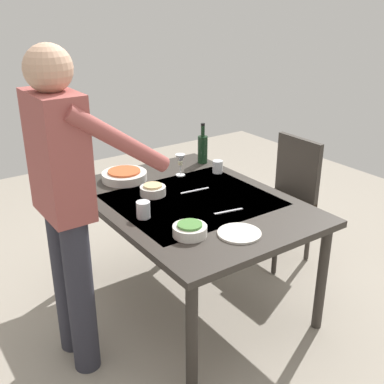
{
  "coord_description": "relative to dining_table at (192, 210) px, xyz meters",
  "views": [
    {
      "loc": [
        -2.16,
        1.52,
        1.88
      ],
      "look_at": [
        0.0,
        0.0,
        0.77
      ],
      "focal_mm": 44.55,
      "sensor_mm": 36.0,
      "label": 1
    }
  ],
  "objects": [
    {
      "name": "ground_plane",
      "position": [
        0.0,
        0.0,
        -0.66
      ],
      "size": [
        6.0,
        6.0,
        0.0
      ],
      "primitive_type": "plane",
      "color": "#9E9384"
    },
    {
      "name": "dining_table",
      "position": [
        0.0,
        0.0,
        0.0
      ],
      "size": [
        1.46,
        1.07,
        0.72
      ],
      "color": "#332D28",
      "rests_on": "ground_plane"
    },
    {
      "name": "chair_near",
      "position": [
        0.09,
        -0.92,
        -0.13
      ],
      "size": [
        0.4,
        0.4,
        0.91
      ],
      "color": "black",
      "rests_on": "ground_plane"
    },
    {
      "name": "person_server",
      "position": [
        -0.07,
        0.8,
        0.31
      ],
      "size": [
        0.42,
        0.61,
        1.69
      ],
      "color": "#2D2D38",
      "rests_on": "ground_plane"
    },
    {
      "name": "wine_bottle",
      "position": [
        0.51,
        -0.46,
        0.18
      ],
      "size": [
        0.07,
        0.07,
        0.3
      ],
      "color": "black",
      "rests_on": "dining_table"
    },
    {
      "name": "wine_glass_left",
      "position": [
        0.39,
        -0.17,
        0.17
      ],
      "size": [
        0.07,
        0.07,
        0.15
      ],
      "color": "white",
      "rests_on": "dining_table"
    },
    {
      "name": "water_cup_near_left",
      "position": [
        -0.05,
        0.36,
        0.11
      ],
      "size": [
        0.08,
        0.08,
        0.1
      ],
      "primitive_type": "cylinder",
      "color": "silver",
      "rests_on": "dining_table"
    },
    {
      "name": "water_cup_near_right",
      "position": [
        0.28,
        -0.42,
        0.11
      ],
      "size": [
        0.07,
        0.07,
        0.09
      ],
      "primitive_type": "cylinder",
      "color": "silver",
      "rests_on": "dining_table"
    },
    {
      "name": "serving_bowl_pasta",
      "position": [
        0.53,
        0.18,
        0.1
      ],
      "size": [
        0.3,
        0.3,
        0.07
      ],
      "color": "silver",
      "rests_on": "dining_table"
    },
    {
      "name": "side_bowl_salad",
      "position": [
        -0.37,
        0.27,
        0.1
      ],
      "size": [
        0.18,
        0.18,
        0.07
      ],
      "color": "silver",
      "rests_on": "dining_table"
    },
    {
      "name": "side_bowl_bread",
      "position": [
        0.2,
        0.16,
        0.1
      ],
      "size": [
        0.16,
        0.16,
        0.07
      ],
      "color": "silver",
      "rests_on": "dining_table"
    },
    {
      "name": "dinner_plate_near",
      "position": [
        -0.51,
        0.06,
        0.07
      ],
      "size": [
        0.23,
        0.23,
        0.01
      ],
      "primitive_type": "cylinder",
      "color": "silver",
      "rests_on": "dining_table"
    },
    {
      "name": "table_knife",
      "position": [
        0.1,
        -0.09,
        0.07
      ],
      "size": [
        0.04,
        0.2,
        0.0
      ],
      "primitive_type": "cube",
      "rotation": [
        0.0,
        0.0,
        -0.12
      ],
      "color": "silver",
      "rests_on": "dining_table"
    },
    {
      "name": "table_fork",
      "position": [
        -0.26,
        -0.07,
        0.07
      ],
      "size": [
        0.05,
        0.18,
        0.0
      ],
      "primitive_type": "cube",
      "rotation": [
        0.0,
        0.0,
        -0.19
      ],
      "color": "silver",
      "rests_on": "dining_table"
    }
  ]
}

